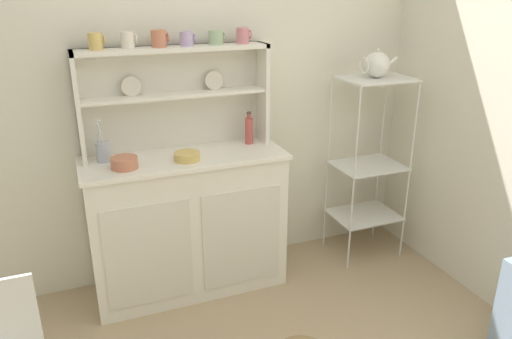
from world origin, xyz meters
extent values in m
cube|color=silver|center=(0.00, 1.62, 1.25)|extent=(3.84, 0.05, 2.50)
cube|color=white|center=(-0.02, 1.37, 0.44)|extent=(1.15, 0.42, 0.87)
cube|color=silver|center=(-0.29, 1.16, 0.39)|extent=(0.48, 0.01, 0.61)
cube|color=silver|center=(0.26, 1.16, 0.39)|extent=(0.48, 0.01, 0.61)
cube|color=white|center=(-0.02, 1.37, 0.86)|extent=(1.18, 0.45, 0.02)
cube|color=silver|center=(-0.02, 1.57, 1.18)|extent=(1.10, 0.02, 0.61)
cube|color=white|center=(-0.55, 1.49, 1.18)|extent=(0.02, 0.18, 0.61)
cube|color=white|center=(0.52, 1.49, 1.18)|extent=(0.02, 0.18, 0.61)
cube|color=white|center=(-0.02, 1.49, 1.21)|extent=(1.06, 0.16, 0.02)
cube|color=white|center=(-0.02, 1.49, 1.47)|extent=(1.10, 0.18, 0.02)
cylinder|color=silver|center=(-0.26, 1.53, 1.27)|extent=(0.11, 0.03, 0.11)
cylinder|color=silver|center=(0.23, 1.53, 1.27)|extent=(0.11, 0.03, 0.11)
cylinder|color=silver|center=(1.02, 1.17, 0.62)|extent=(0.01, 0.01, 1.25)
cylinder|color=silver|center=(1.45, 1.17, 0.62)|extent=(0.01, 0.01, 1.25)
cylinder|color=silver|center=(1.02, 1.50, 0.62)|extent=(0.01, 0.01, 1.25)
cylinder|color=silver|center=(1.45, 1.50, 0.62)|extent=(0.01, 0.01, 1.25)
cube|color=silver|center=(1.24, 1.34, 1.24)|extent=(0.45, 0.35, 0.01)
cube|color=silver|center=(1.24, 1.34, 0.66)|extent=(0.45, 0.35, 0.01)
cube|color=silver|center=(1.24, 1.34, 0.29)|extent=(0.45, 0.35, 0.01)
cylinder|color=#DBB760|center=(-0.43, 1.49, 1.52)|extent=(0.07, 0.07, 0.09)
torus|color=#DBB760|center=(-0.38, 1.49, 1.53)|extent=(0.01, 0.05, 0.05)
cylinder|color=silver|center=(-0.26, 1.49, 1.52)|extent=(0.07, 0.07, 0.09)
torus|color=silver|center=(-0.21, 1.49, 1.53)|extent=(0.01, 0.05, 0.05)
cylinder|color=#C67556|center=(-0.09, 1.49, 1.52)|extent=(0.08, 0.08, 0.09)
torus|color=#C67556|center=(-0.04, 1.49, 1.53)|extent=(0.01, 0.05, 0.05)
cylinder|color=#B79ECC|center=(0.06, 1.49, 1.52)|extent=(0.08, 0.08, 0.08)
torus|color=#B79ECC|center=(0.11, 1.49, 1.52)|extent=(0.01, 0.05, 0.05)
cylinder|color=#9EB78E|center=(0.23, 1.49, 1.52)|extent=(0.08, 0.08, 0.08)
torus|color=#9EB78E|center=(0.28, 1.49, 1.52)|extent=(0.01, 0.05, 0.05)
cylinder|color=#D17A84|center=(0.40, 1.49, 1.52)|extent=(0.07, 0.07, 0.09)
torus|color=#D17A84|center=(0.44, 1.49, 1.53)|extent=(0.01, 0.05, 0.05)
cylinder|color=#C67556|center=(-0.36, 1.29, 0.90)|extent=(0.14, 0.14, 0.06)
cylinder|color=#DBB760|center=(-0.02, 1.29, 0.90)|extent=(0.15, 0.15, 0.05)
cylinder|color=#B74C47|center=(0.42, 1.45, 0.95)|extent=(0.05, 0.05, 0.16)
cylinder|color=#B74C47|center=(0.42, 1.45, 1.05)|extent=(0.02, 0.02, 0.03)
cylinder|color=#4C382D|center=(0.42, 1.45, 1.07)|extent=(0.03, 0.03, 0.01)
cylinder|color=#B2B7C6|center=(-0.45, 1.45, 0.93)|extent=(0.08, 0.08, 0.11)
cylinder|color=silver|center=(-0.47, 1.43, 1.00)|extent=(0.02, 0.02, 0.17)
ellipsoid|color=silver|center=(-0.47, 1.43, 1.10)|extent=(0.02, 0.01, 0.01)
cylinder|color=silver|center=(-0.46, 1.42, 1.01)|extent=(0.03, 0.01, 0.19)
ellipsoid|color=silver|center=(-0.46, 1.42, 1.11)|extent=(0.02, 0.01, 0.01)
cylinder|color=silver|center=(-0.47, 1.46, 1.01)|extent=(0.02, 0.02, 0.19)
ellipsoid|color=silver|center=(-0.47, 1.46, 1.11)|extent=(0.02, 0.01, 0.01)
sphere|color=white|center=(1.24, 1.34, 1.33)|extent=(0.16, 0.16, 0.16)
sphere|color=silver|center=(1.24, 1.34, 1.42)|extent=(0.02, 0.02, 0.02)
cylinder|color=white|center=(1.35, 1.34, 1.34)|extent=(0.09, 0.02, 0.07)
torus|color=white|center=(1.14, 1.34, 1.33)|extent=(0.01, 0.10, 0.10)
camera|label=1|loc=(-0.61, -1.26, 1.80)|focal=34.22mm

